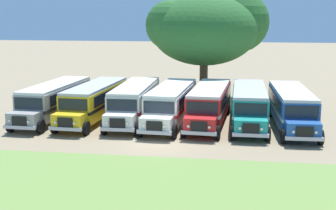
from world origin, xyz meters
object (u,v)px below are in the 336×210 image
parked_bus_slot_0 (55,99)px  parked_bus_slot_4 (209,103)px  parked_bus_slot_3 (171,102)px  parked_bus_slot_6 (292,106)px  parked_bus_slot_5 (249,104)px  broad_shade_tree (208,29)px  parked_bus_slot_1 (95,100)px  parked_bus_slot_2 (135,100)px

parked_bus_slot_0 → parked_bus_slot_4: size_ratio=1.00×
parked_bus_slot_3 → parked_bus_slot_6: same height
parked_bus_slot_0 → parked_bus_slot_5: bearing=94.0°
parked_bus_slot_4 → broad_shade_tree: (-0.84, 10.37, 5.36)m
parked_bus_slot_1 → parked_bus_slot_3: same height
parked_bus_slot_2 → parked_bus_slot_3: bearing=81.4°
parked_bus_slot_2 → parked_bus_slot_6: (12.27, -0.58, 0.00)m
parked_bus_slot_3 → parked_bus_slot_4: bearing=98.8°
parked_bus_slot_4 → parked_bus_slot_5: 3.08m
parked_bus_slot_1 → parked_bus_slot_4: (9.26, 0.17, 0.00)m
parked_bus_slot_5 → parked_bus_slot_6: size_ratio=1.00×
parked_bus_slot_5 → broad_shade_tree: 12.32m
parked_bus_slot_1 → parked_bus_slot_4: same height
parked_bus_slot_1 → broad_shade_tree: broad_shade_tree is taller
parked_bus_slot_3 → parked_bus_slot_4: same height
broad_shade_tree → parked_bus_slot_0: bearing=-138.1°
parked_bus_slot_4 → parked_bus_slot_3: bearing=-81.1°
parked_bus_slot_0 → parked_bus_slot_6: same height
parked_bus_slot_3 → parked_bus_slot_5: bearing=96.1°
parked_bus_slot_6 → parked_bus_slot_4: bearing=-95.4°
parked_bus_slot_1 → parked_bus_slot_4: bearing=94.8°
parked_bus_slot_2 → broad_shade_tree: (5.20, 10.19, 5.36)m
parked_bus_slot_3 → parked_bus_slot_6: size_ratio=1.00×
parked_bus_slot_2 → broad_shade_tree: 12.63m
parked_bus_slot_2 → parked_bus_slot_3: same height
parked_bus_slot_2 → parked_bus_slot_4: 6.04m
parked_bus_slot_0 → broad_shade_tree: size_ratio=0.92×
parked_bus_slot_4 → parked_bus_slot_5: bearing=93.7°
parked_bus_slot_2 → parked_bus_slot_4: (6.04, -0.18, 0.00)m
parked_bus_slot_4 → parked_bus_slot_6: same height
parked_bus_slot_5 → broad_shade_tree: bearing=-158.7°
parked_bus_slot_5 → broad_shade_tree: (-3.92, 10.38, 5.36)m
parked_bus_slot_2 → parked_bus_slot_3: (3.05, -0.44, 0.00)m
parked_bus_slot_5 → parked_bus_slot_1: bearing=-88.7°
parked_bus_slot_1 → broad_shade_tree: size_ratio=0.92×
parked_bus_slot_2 → parked_bus_slot_5: 9.13m
broad_shade_tree → parked_bus_slot_5: bearing=-69.3°
parked_bus_slot_1 → parked_bus_slot_5: size_ratio=1.01×
parked_bus_slot_4 → parked_bus_slot_6: 6.24m
parked_bus_slot_3 → parked_bus_slot_6: (9.22, -0.13, 0.00)m
parked_bus_slot_1 → parked_bus_slot_5: (12.35, 0.16, 0.00)m
parked_bus_slot_1 → parked_bus_slot_3: (6.27, -0.10, 0.00)m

